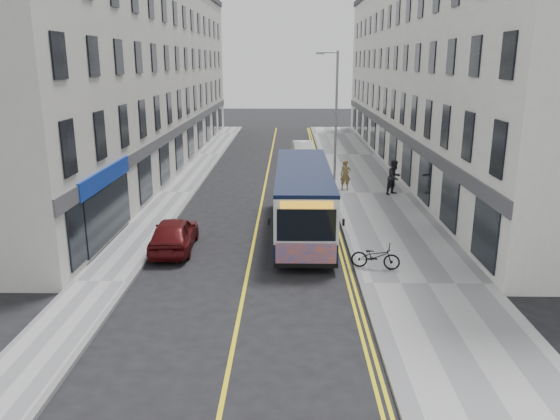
{
  "coord_description": "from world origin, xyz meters",
  "views": [
    {
      "loc": [
        1.5,
        -18.57,
        7.45
      ],
      "look_at": [
        1.13,
        2.73,
        1.6
      ],
      "focal_mm": 35.0,
      "sensor_mm": 36.0,
      "label": 1
    }
  ],
  "objects_px": {
    "bicycle": "(376,256)",
    "pedestrian_far": "(394,177)",
    "streetlamp": "(335,114)",
    "car_maroon": "(174,234)",
    "pedestrian_near": "(345,175)",
    "car_white": "(303,151)",
    "city_bus": "(303,197)"
  },
  "relations": [
    {
      "from": "city_bus",
      "to": "pedestrian_far",
      "type": "bearing_deg",
      "value": 52.26
    },
    {
      "from": "car_white",
      "to": "car_maroon",
      "type": "distance_m",
      "value": 21.68
    },
    {
      "from": "streetlamp",
      "to": "city_bus",
      "type": "distance_m",
      "value": 9.86
    },
    {
      "from": "pedestrian_near",
      "to": "pedestrian_far",
      "type": "distance_m",
      "value": 2.88
    },
    {
      "from": "pedestrian_near",
      "to": "pedestrian_far",
      "type": "relative_size",
      "value": 0.88
    },
    {
      "from": "bicycle",
      "to": "city_bus",
      "type": "bearing_deg",
      "value": 42.01
    },
    {
      "from": "city_bus",
      "to": "bicycle",
      "type": "xyz_separation_m",
      "value": [
        2.55,
        -4.63,
        -1.03
      ]
    },
    {
      "from": "car_maroon",
      "to": "pedestrian_near",
      "type": "bearing_deg",
      "value": -129.17
    },
    {
      "from": "streetlamp",
      "to": "car_maroon",
      "type": "bearing_deg",
      "value": -122.16
    },
    {
      "from": "bicycle",
      "to": "pedestrian_near",
      "type": "xyz_separation_m",
      "value": [
        0.14,
        12.67,
        0.4
      ]
    },
    {
      "from": "streetlamp",
      "to": "car_white",
      "type": "bearing_deg",
      "value": 99.82
    },
    {
      "from": "pedestrian_near",
      "to": "car_maroon",
      "type": "distance_m",
      "value": 13.14
    },
    {
      "from": "car_maroon",
      "to": "pedestrian_far",
      "type": "bearing_deg",
      "value": -140.64
    },
    {
      "from": "city_bus",
      "to": "car_maroon",
      "type": "bearing_deg",
      "value": -155.3
    },
    {
      "from": "pedestrian_near",
      "to": "car_maroon",
      "type": "bearing_deg",
      "value": -131.81
    },
    {
      "from": "pedestrian_far",
      "to": "car_white",
      "type": "distance_m",
      "value": 12.6
    },
    {
      "from": "bicycle",
      "to": "pedestrian_far",
      "type": "bearing_deg",
      "value": -0.31
    },
    {
      "from": "streetlamp",
      "to": "bicycle",
      "type": "bearing_deg",
      "value": -88.02
    },
    {
      "from": "streetlamp",
      "to": "bicycle",
      "type": "height_order",
      "value": "streetlamp"
    },
    {
      "from": "car_white",
      "to": "pedestrian_far",
      "type": "bearing_deg",
      "value": -72.45
    },
    {
      "from": "streetlamp",
      "to": "car_maroon",
      "type": "xyz_separation_m",
      "value": [
        -7.33,
        -11.65,
        -3.7
      ]
    },
    {
      "from": "pedestrian_near",
      "to": "car_white",
      "type": "height_order",
      "value": "pedestrian_near"
    },
    {
      "from": "streetlamp",
      "to": "car_white",
      "type": "xyz_separation_m",
      "value": [
        -1.6,
        9.26,
        -3.67
      ]
    },
    {
      "from": "streetlamp",
      "to": "pedestrian_far",
      "type": "height_order",
      "value": "streetlamp"
    },
    {
      "from": "city_bus",
      "to": "car_maroon",
      "type": "xyz_separation_m",
      "value": [
        -5.26,
        -2.42,
        -0.93
      ]
    },
    {
      "from": "bicycle",
      "to": "pedestrian_near",
      "type": "bearing_deg",
      "value": 12.6
    },
    {
      "from": "car_white",
      "to": "car_maroon",
      "type": "relative_size",
      "value": 1.08
    },
    {
      "from": "car_maroon",
      "to": "city_bus",
      "type": "bearing_deg",
      "value": -157.23
    },
    {
      "from": "streetlamp",
      "to": "car_white",
      "type": "relative_size",
      "value": 1.84
    },
    {
      "from": "city_bus",
      "to": "car_maroon",
      "type": "distance_m",
      "value": 5.87
    },
    {
      "from": "bicycle",
      "to": "car_white",
      "type": "xyz_separation_m",
      "value": [
        -2.08,
        23.12,
        0.13
      ]
    },
    {
      "from": "pedestrian_near",
      "to": "car_maroon",
      "type": "xyz_separation_m",
      "value": [
        -7.95,
        -10.46,
        -0.3
      ]
    }
  ]
}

